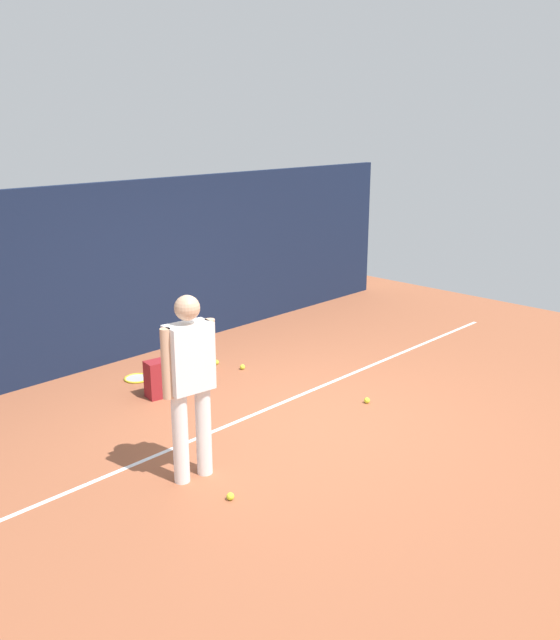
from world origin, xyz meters
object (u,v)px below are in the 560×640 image
object	(u,v)px
tennis_ball_mid_court	(216,362)
tennis_player	(190,377)
tennis_ball_by_fence	(367,400)
tennis_ball_near_player	(242,367)
water_bottle	(212,361)
backpack	(158,379)
tennis_ball_far_left	(230,496)
tennis_racket	(139,378)

from	to	relation	value
tennis_ball_mid_court	tennis_player	bearing A→B (deg)	-134.89
tennis_player	tennis_ball_by_fence	size ratio (longest dim) A/B	25.76
tennis_player	tennis_ball_near_player	distance (m)	2.92
tennis_ball_by_fence	tennis_ball_mid_court	xyz separation A→B (m)	(-0.36, 2.20, 0.00)
tennis_ball_by_fence	water_bottle	distance (m)	2.14
backpack	tennis_ball_mid_court	distance (m)	1.21
backpack	tennis_ball_near_player	world-z (taller)	backpack
tennis_ball_far_left	water_bottle	world-z (taller)	water_bottle
tennis_ball_by_fence	tennis_racket	bearing A→B (deg)	118.45
tennis_ball_near_player	tennis_ball_by_fence	distance (m)	1.83
tennis_ball_near_player	tennis_player	bearing A→B (deg)	-142.17
tennis_ball_by_fence	tennis_ball_near_player	bearing A→B (deg)	97.68
backpack	tennis_ball_by_fence	bearing A→B (deg)	138.81
tennis_player	tennis_ball_near_player	bearing A→B (deg)	45.19
tennis_ball_mid_court	water_bottle	world-z (taller)	water_bottle
tennis_racket	tennis_ball_far_left	xyz separation A→B (m)	(-1.10, -2.92, 0.02)
backpack	tennis_ball_far_left	distance (m)	2.48
backpack	tennis_ball_by_fence	size ratio (longest dim) A/B	6.67
tennis_ball_by_fence	tennis_ball_far_left	xyz separation A→B (m)	(-2.46, -0.41, 0.00)
tennis_ball_by_fence	tennis_player	bearing A→B (deg)	177.14
tennis_player	tennis_ball_by_fence	xyz separation A→B (m)	(2.43, -0.12, -0.93)
tennis_player	tennis_ball_near_player	world-z (taller)	tennis_player
tennis_player	tennis_racket	bearing A→B (deg)	73.30
tennis_player	tennis_ball_by_fence	distance (m)	2.61
tennis_ball_by_fence	tennis_ball_far_left	distance (m)	2.49
backpack	tennis_ball_mid_court	bearing A→B (deg)	-154.79
tennis_racket	tennis_ball_mid_court	bearing A→B (deg)	161.41
tennis_racket	backpack	world-z (taller)	backpack
tennis_player	tennis_racket	distance (m)	2.79
tennis_player	water_bottle	distance (m)	2.84
tennis_ball_near_player	tennis_ball_mid_court	size ratio (longest dim) A/B	1.00
backpack	tennis_ball_mid_court	size ratio (longest dim) A/B	6.67
tennis_racket	backpack	bearing A→B (deg)	75.17
tennis_ball_near_player	tennis_ball_mid_court	world-z (taller)	same
tennis_ball_near_player	water_bottle	bearing A→B (deg)	140.19
tennis_player	backpack	bearing A→B (deg)	69.95
tennis_racket	tennis_ball_far_left	world-z (taller)	tennis_ball_far_left
tennis_ball_near_player	tennis_ball_by_fence	xyz separation A→B (m)	(0.25, -1.82, 0.00)
tennis_player	tennis_ball_mid_court	size ratio (longest dim) A/B	25.76
tennis_ball_mid_court	backpack	bearing A→B (deg)	-164.69
tennis_ball_by_fence	tennis_ball_mid_court	size ratio (longest dim) A/B	1.00
tennis_player	tennis_racket	size ratio (longest dim) A/B	2.76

